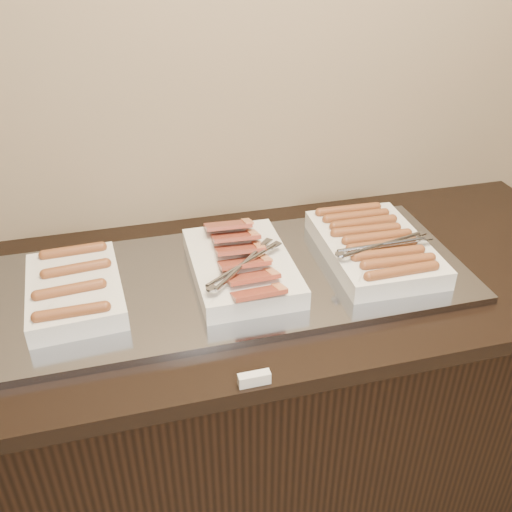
{
  "coord_description": "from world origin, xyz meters",
  "views": [
    {
      "loc": [
        -0.25,
        0.96,
        1.72
      ],
      "look_at": [
        0.05,
        2.13,
        0.97
      ],
      "focal_mm": 40.0,
      "sensor_mm": 36.0,
      "label": 1
    }
  ],
  "objects": [
    {
      "name": "counter",
      "position": [
        0.0,
        2.13,
        0.45
      ],
      "size": [
        2.06,
        0.76,
        0.9
      ],
      "color": "black",
      "rests_on": "ground"
    },
    {
      "name": "warming_tray",
      "position": [
        -0.01,
        2.13,
        0.91
      ],
      "size": [
        1.2,
        0.5,
        0.02
      ],
      "primitive_type": "cube",
      "color": "gray",
      "rests_on": "counter"
    },
    {
      "name": "dish_left",
      "position": [
        -0.39,
        2.13,
        0.95
      ],
      "size": [
        0.23,
        0.33,
        0.07
      ],
      "rotation": [
        0.0,
        0.0,
        0.06
      ],
      "color": "silver",
      "rests_on": "warming_tray"
    },
    {
      "name": "dish_center",
      "position": [
        0.01,
        2.13,
        0.95
      ],
      "size": [
        0.25,
        0.39,
        0.09
      ],
      "rotation": [
        0.0,
        0.0,
        -0.0
      ],
      "color": "silver",
      "rests_on": "warming_tray"
    },
    {
      "name": "dish_right",
      "position": [
        0.37,
        2.13,
        0.95
      ],
      "size": [
        0.28,
        0.4,
        0.08
      ],
      "rotation": [
        0.0,
        0.0,
        -0.03
      ],
      "color": "silver",
      "rests_on": "warming_tray"
    },
    {
      "name": "label_holder",
      "position": [
        -0.05,
        1.77,
        0.91
      ],
      "size": [
        0.07,
        0.02,
        0.03
      ],
      "primitive_type": "cube",
      "rotation": [
        0.0,
        0.0,
        0.01
      ],
      "color": "silver",
      "rests_on": "counter"
    }
  ]
}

